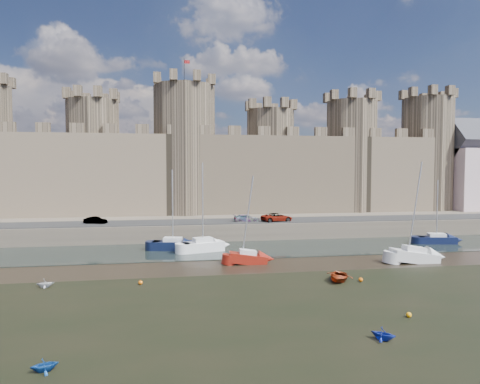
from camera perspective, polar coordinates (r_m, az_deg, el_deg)
The scene contains 21 objects.
ground at distance 32.19m, azimuth -7.77°, elevation -15.93°, with size 160.00×160.00×0.00m, color black.
seaweed_patch at distance 26.58m, azimuth -7.38°, elevation -20.11°, with size 70.00×34.00×0.01m, color black.
water_channel at distance 55.43m, azimuth -8.48°, elevation -7.83°, with size 160.00×12.00×0.08m, color black.
quay at distance 90.91m, azimuth -8.85°, elevation -2.83°, with size 160.00×60.00×2.50m, color #4C443A.
road at distance 64.93m, azimuth -8.64°, elevation -4.00°, with size 160.00×7.00×0.10m, color black.
castle at distance 78.45m, azimuth -9.29°, elevation 3.87°, with size 108.50×11.00×29.00m.
car_1 at distance 65.72m, azimuth -18.72°, elevation -3.61°, with size 1.15×3.30×1.09m, color gray.
car_2 at distance 65.06m, azimuth 0.81°, elevation -3.51°, with size 1.54×3.79×1.10m, color gray.
car_3 at distance 65.26m, azimuth 4.92°, elevation -3.40°, with size 2.21×4.79×1.33m, color gray.
sailboat_1 at distance 56.12m, azimuth -8.94°, elevation -6.90°, with size 5.46×2.97×10.35m.
sailboat_2 at distance 54.63m, azimuth -4.97°, elevation -7.08°, with size 5.55×3.36×11.22m.
sailboat_3 at distance 66.37m, azimuth 24.72°, elevation -5.69°, with size 5.37×2.98×8.90m.
sailboat_4 at distance 47.91m, azimuth 1.04°, elevation -8.68°, with size 4.24×1.78×9.79m.
sailboat_5 at distance 52.39m, azimuth 22.21°, elevation -7.81°, with size 5.33×2.23×11.36m.
dinghy_1 at distance 25.79m, azimuth -24.63°, elevation -20.26°, with size 1.17×0.71×1.36m, color #164B9B.
dinghy_3 at distance 42.19m, azimuth -24.54°, elevation -11.03°, with size 1.31×0.80×1.51m, color silver.
dinghy_4 at distance 41.83m, azimuth 13.03°, elevation -11.00°, with size 2.54×0.74×3.55m, color maroon.
dinghy_5 at distance 28.82m, azimuth 18.55°, elevation -17.51°, with size 1.32×0.81×1.53m, color #16299A.
buoy_1 at distance 40.62m, azimuth -13.13°, elevation -11.67°, with size 0.39×0.39×0.39m, color orange.
buoy_2 at distance 33.53m, azimuth 21.60°, elevation -14.99°, with size 0.38×0.38×0.38m, color orange.
buoy_3 at distance 42.04m, azimuth 15.80°, elevation -11.19°, with size 0.41×0.41×0.41m, color orange.
Camera 1 is at (-0.79, -30.44, 10.43)m, focal length 32.00 mm.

